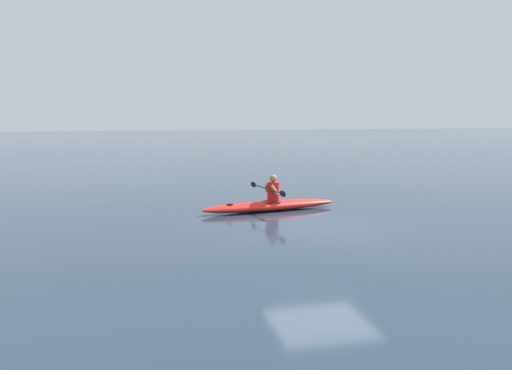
# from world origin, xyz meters

# --- Properties ---
(ground_plane) EXTENTS (160.00, 160.00, 0.00)m
(ground_plane) POSITION_xyz_m (0.00, 0.00, 0.00)
(ground_plane) COLOR #1E2D3D
(kayak) EXTENTS (4.27, 1.34, 0.29)m
(kayak) POSITION_xyz_m (0.63, -2.67, 0.14)
(kayak) COLOR red
(kayak) RESTS_ON ground
(kayaker) EXTENTS (0.60, 2.45, 0.77)m
(kayaker) POSITION_xyz_m (0.55, -2.68, 0.62)
(kayaker) COLOR red
(kayaker) RESTS_ON kayak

